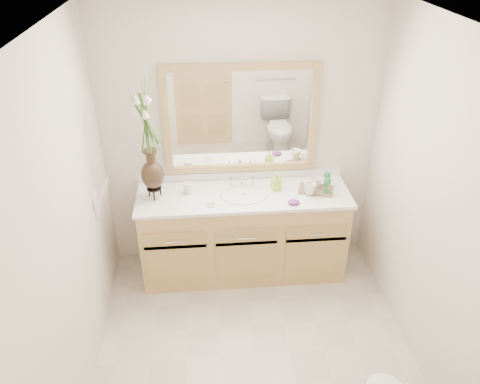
{
  "coord_description": "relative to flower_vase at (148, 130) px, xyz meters",
  "views": [
    {
      "loc": [
        -0.33,
        -2.42,
        2.92
      ],
      "look_at": [
        -0.06,
        0.65,
        1.07
      ],
      "focal_mm": 35.0,
      "sensor_mm": 36.0,
      "label": 1
    }
  ],
  "objects": [
    {
      "name": "sink",
      "position": [
        0.76,
        -0.03,
        -0.68
      ],
      "size": [
        0.38,
        0.34,
        0.23
      ],
      "color": "white",
      "rests_on": "counter"
    },
    {
      "name": "wall_left",
      "position": [
        -0.44,
        -1.02,
        -0.25
      ],
      "size": [
        0.02,
        2.6,
        2.4
      ],
      "primitive_type": "cube",
      "color": "silver",
      "rests_on": "floor"
    },
    {
      "name": "soap_dish",
      "position": [
        0.47,
        -0.16,
        -0.61
      ],
      "size": [
        0.09,
        0.09,
        0.03
      ],
      "color": "white",
      "rests_on": "counter"
    },
    {
      "name": "mug_right",
      "position": [
        1.4,
        0.04,
        -0.56
      ],
      "size": [
        0.11,
        0.1,
        0.1
      ],
      "primitive_type": "imported",
      "rotation": [
        0.0,
        0.0,
        0.12
      ],
      "color": "white",
      "rests_on": "tray"
    },
    {
      "name": "goblet_back",
      "position": [
        1.5,
        0.06,
        -0.52
      ],
      "size": [
        0.06,
        0.06,
        0.13
      ],
      "color": "#25713E",
      "rests_on": "tray"
    },
    {
      "name": "floor",
      "position": [
        0.76,
        -1.02,
        -1.45
      ],
      "size": [
        2.6,
        2.6,
        0.0
      ],
      "primitive_type": "plane",
      "color": "beige",
      "rests_on": "ground"
    },
    {
      "name": "tray",
      "position": [
        1.39,
        -0.0,
        -0.62
      ],
      "size": [
        0.34,
        0.28,
        0.01
      ],
      "primitive_type": "cube",
      "rotation": [
        0.0,
        0.0,
        -0.32
      ],
      "color": "brown",
      "rests_on": "counter"
    },
    {
      "name": "switch_plate",
      "position": [
        -0.43,
        -0.26,
        -0.47
      ],
      "size": [
        0.02,
        0.12,
        0.12
      ],
      "primitive_type": "cube",
      "color": "white",
      "rests_on": "wall_left"
    },
    {
      "name": "vanity",
      "position": [
        0.76,
        -0.01,
        -1.05
      ],
      "size": [
        1.8,
        0.55,
        0.8
      ],
      "color": "tan",
      "rests_on": "floor"
    },
    {
      "name": "ceiling",
      "position": [
        0.76,
        -1.02,
        0.95
      ],
      "size": [
        2.4,
        2.6,
        0.02
      ],
      "primitive_type": "cube",
      "color": "white",
      "rests_on": "wall_back"
    },
    {
      "name": "wall_right",
      "position": [
        1.96,
        -1.02,
        -0.25
      ],
      "size": [
        0.02,
        2.6,
        2.4
      ],
      "primitive_type": "cube",
      "color": "silver",
      "rests_on": "floor"
    },
    {
      "name": "mug_left",
      "position": [
        1.32,
        -0.07,
        -0.56
      ],
      "size": [
        0.13,
        0.13,
        0.11
      ],
      "primitive_type": "imported",
      "rotation": [
        0.0,
        0.0,
        -0.36
      ],
      "color": "white",
      "rests_on": "tray"
    },
    {
      "name": "counter",
      "position": [
        0.76,
        -0.01,
        -0.64
      ],
      "size": [
        1.84,
        0.57,
        0.03
      ],
      "primitive_type": "cube",
      "color": "white",
      "rests_on": "vanity"
    },
    {
      "name": "goblet_front",
      "position": [
        1.47,
        -0.06,
        -0.51
      ],
      "size": [
        0.07,
        0.07,
        0.15
      ],
      "color": "#25713E",
      "rests_on": "tray"
    },
    {
      "name": "flower_vase",
      "position": [
        0.0,
        0.0,
        0.0
      ],
      "size": [
        0.22,
        0.22,
        0.92
      ],
      "rotation": [
        0.0,
        0.0,
        0.22
      ],
      "color": "black",
      "rests_on": "counter"
    },
    {
      "name": "soap_bottle",
      "position": [
        1.05,
        0.05,
        -0.55
      ],
      "size": [
        0.09,
        0.09,
        0.15
      ],
      "primitive_type": "imported",
      "rotation": [
        0.0,
        0.0,
        0.39
      ],
      "color": "#AEE034",
      "rests_on": "counter"
    },
    {
      "name": "tumbler",
      "position": [
        0.28,
        0.05,
        -0.58
      ],
      "size": [
        0.07,
        0.07,
        0.1
      ],
      "primitive_type": "cylinder",
      "color": "white",
      "rests_on": "counter"
    },
    {
      "name": "mirror",
      "position": [
        0.76,
        0.25,
        -0.05
      ],
      "size": [
        1.32,
        0.04,
        0.97
      ],
      "color": "white",
      "rests_on": "wall_back"
    },
    {
      "name": "wall_back",
      "position": [
        0.76,
        0.28,
        -0.25
      ],
      "size": [
        2.4,
        0.02,
        2.4
      ],
      "primitive_type": "cube",
      "color": "silver",
      "rests_on": "floor"
    },
    {
      "name": "purple_dish",
      "position": [
        1.16,
        -0.2,
        -0.61
      ],
      "size": [
        0.12,
        0.11,
        0.04
      ],
      "primitive_type": "ellipsoid",
      "rotation": [
        0.0,
        0.0,
        -0.4
      ],
      "color": "#6B297C",
      "rests_on": "counter"
    }
  ]
}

